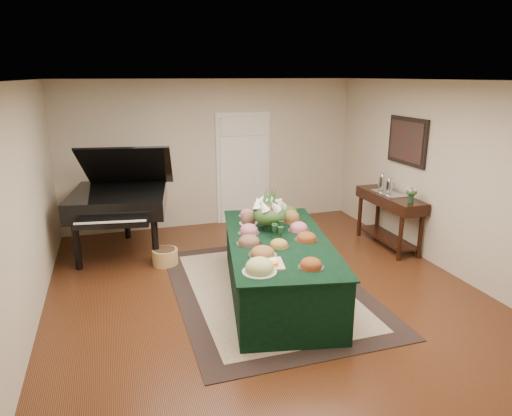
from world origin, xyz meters
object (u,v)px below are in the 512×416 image
object	(u,v)px
buffet_table	(278,267)
floral_centerpiece	(270,210)
mahogany_sideboard	(390,206)
grand_piano	(120,199)

from	to	relation	value
buffet_table	floral_centerpiece	bearing A→B (deg)	87.51
floral_centerpiece	mahogany_sideboard	bearing A→B (deg)	17.20
buffet_table	floral_centerpiece	xyz separation A→B (m)	(0.02, 0.38, 0.66)
buffet_table	floral_centerpiece	size ratio (longest dim) A/B	6.10
grand_piano	mahogany_sideboard	distance (m)	4.35
buffet_table	grand_piano	xyz separation A→B (m)	(-1.85, 2.16, 0.49)
grand_piano	buffet_table	bearing A→B (deg)	-49.43
grand_piano	mahogany_sideboard	world-z (taller)	grand_piano
floral_centerpiece	mahogany_sideboard	xyz separation A→B (m)	(2.35, 0.73, -0.35)
floral_centerpiece	grand_piano	size ratio (longest dim) A/B	0.24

